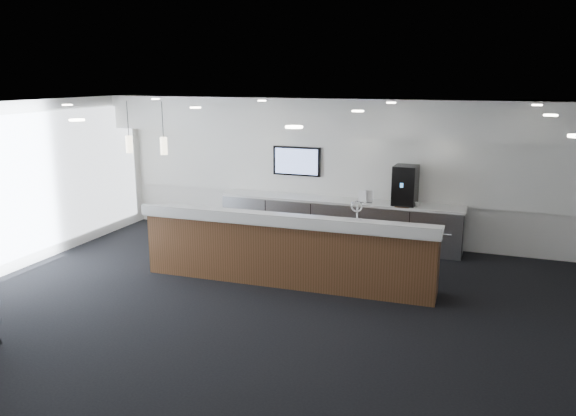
% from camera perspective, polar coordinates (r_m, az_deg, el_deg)
% --- Properties ---
extents(ground, '(10.00, 10.00, 0.00)m').
position_cam_1_polar(ground, '(8.54, -1.47, -10.31)').
color(ground, black).
rests_on(ground, ground).
extents(ceiling, '(10.00, 8.00, 0.02)m').
position_cam_1_polar(ceiling, '(7.84, -1.60, 10.22)').
color(ceiling, black).
rests_on(ceiling, back_wall).
extents(back_wall, '(10.00, 0.02, 3.00)m').
position_cam_1_polar(back_wall, '(11.80, 5.64, 3.85)').
color(back_wall, white).
rests_on(back_wall, ground).
extents(left_wall, '(0.02, 8.00, 3.00)m').
position_cam_1_polar(left_wall, '(10.90, -26.79, 1.70)').
color(left_wall, white).
rests_on(left_wall, ground).
extents(soffit_bulkhead, '(10.00, 0.90, 0.70)m').
position_cam_1_polar(soffit_bulkhead, '(11.23, 5.19, 9.30)').
color(soffit_bulkhead, white).
rests_on(soffit_bulkhead, back_wall).
extents(alcove_panel, '(9.80, 0.06, 1.40)m').
position_cam_1_polar(alcove_panel, '(11.75, 5.62, 4.31)').
color(alcove_panel, white).
rests_on(alcove_panel, back_wall).
extents(window_blinds_wall, '(0.04, 7.36, 2.55)m').
position_cam_1_polar(window_blinds_wall, '(10.87, -26.65, 1.69)').
color(window_blinds_wall, white).
rests_on(window_blinds_wall, left_wall).
extents(back_credenza, '(5.06, 0.66, 0.95)m').
position_cam_1_polar(back_credenza, '(11.67, 5.09, -1.38)').
color(back_credenza, gray).
rests_on(back_credenza, ground).
extents(wall_tv, '(1.05, 0.08, 0.62)m').
position_cam_1_polar(wall_tv, '(11.97, 0.89, 4.78)').
color(wall_tv, black).
rests_on(wall_tv, back_wall).
extents(pendant_left, '(0.12, 0.12, 0.30)m').
position_cam_1_polar(pendant_left, '(9.72, -13.12, 6.03)').
color(pendant_left, beige).
rests_on(pendant_left, ceiling).
extents(pendant_right, '(0.12, 0.12, 0.30)m').
position_cam_1_polar(pendant_right, '(10.12, -16.46, 6.11)').
color(pendant_right, beige).
rests_on(pendant_right, ceiling).
extents(ceiling_can_lights, '(7.00, 5.00, 0.02)m').
position_cam_1_polar(ceiling_can_lights, '(7.84, -1.59, 10.00)').
color(ceiling_can_lights, white).
rests_on(ceiling_can_lights, ceiling).
extents(service_counter, '(5.04, 0.96, 1.49)m').
position_cam_1_polar(service_counter, '(9.45, -0.08, -4.23)').
color(service_counter, '#4E321A').
rests_on(service_counter, ground).
extents(coffee_machine, '(0.47, 0.59, 0.77)m').
position_cam_1_polar(coffee_machine, '(11.21, 11.84, 2.28)').
color(coffee_machine, black).
rests_on(coffee_machine, back_credenza).
extents(info_sign_left, '(0.17, 0.07, 0.24)m').
position_cam_1_polar(info_sign_left, '(11.30, 7.59, 1.17)').
color(info_sign_left, white).
rests_on(info_sign_left, back_credenza).
extents(info_sign_right, '(0.19, 0.02, 0.26)m').
position_cam_1_polar(info_sign_right, '(11.30, 8.16, 1.19)').
color(info_sign_right, white).
rests_on(info_sign_right, back_credenza).
extents(cup_0, '(0.10, 0.10, 0.09)m').
position_cam_1_polar(cup_0, '(11.13, 13.01, 0.36)').
color(cup_0, white).
rests_on(cup_0, back_credenza).
extents(cup_1, '(0.14, 0.14, 0.09)m').
position_cam_1_polar(cup_1, '(11.14, 12.29, 0.41)').
color(cup_1, white).
rests_on(cup_1, back_credenza).
extents(cup_2, '(0.12, 0.12, 0.09)m').
position_cam_1_polar(cup_2, '(11.16, 11.58, 0.47)').
color(cup_2, white).
rests_on(cup_2, back_credenza).
extents(cup_3, '(0.13, 0.13, 0.09)m').
position_cam_1_polar(cup_3, '(11.18, 10.87, 0.53)').
color(cup_3, white).
rests_on(cup_3, back_credenza).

